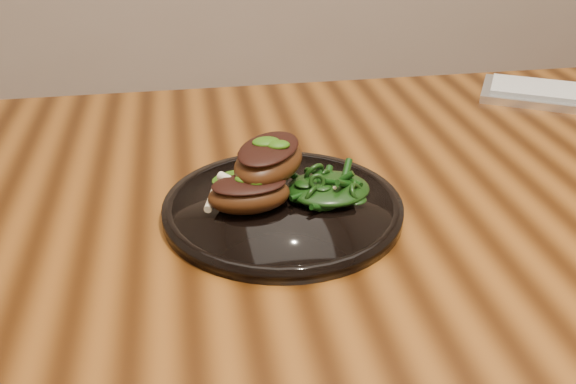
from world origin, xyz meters
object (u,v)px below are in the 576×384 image
at_px(desk, 430,227).
at_px(greens_heap, 328,184).
at_px(lamb_chop_front, 249,193).
at_px(plate, 283,207).

distance_m(desk, greens_heap, 0.21).
height_order(lamb_chop_front, greens_heap, lamb_chop_front).
xyz_separation_m(plate, greens_heap, (0.06, 0.01, 0.02)).
distance_m(plate, lamb_chop_front, 0.05).
relative_size(lamb_chop_front, greens_heap, 1.03).
distance_m(desk, lamb_chop_front, 0.30).
distance_m(desk, plate, 0.25).
height_order(plate, lamb_chop_front, lamb_chop_front).
bearing_deg(greens_heap, lamb_chop_front, -171.18).
bearing_deg(desk, lamb_chop_front, -163.51).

